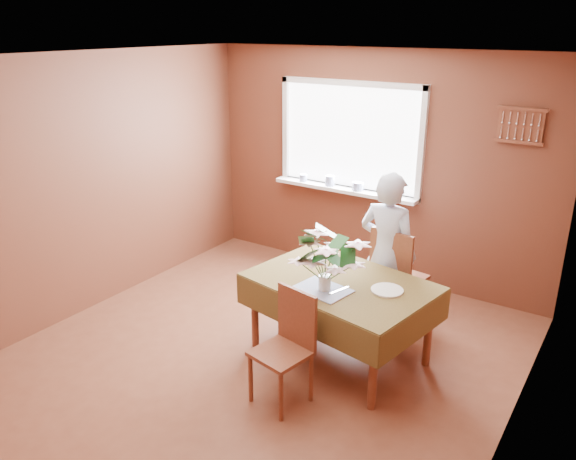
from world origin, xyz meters
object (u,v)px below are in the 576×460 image
Objects in this scene: chair_near at (288,342)px; seated_woman at (387,253)px; flower_bouquet at (325,257)px; dining_table at (340,290)px; chair_far at (395,274)px.

seated_woman is at bearing 94.08° from chair_near.
chair_near is 1.71× the size of flower_bouquet.
flower_bouquet reaches higher than dining_table.
chair_near is 0.72m from flower_bouquet.
seated_woman is 0.94m from flower_bouquet.
chair_far is 0.65× the size of seated_woman.
flower_bouquet is (-0.02, -0.23, 0.37)m from dining_table.
chair_far is at bearing 91.64° from chair_near.
seated_woman reaches higher than chair_far.
chair_far reaches higher than chair_near.
seated_woman reaches higher than dining_table.
chair_far is 1.92× the size of flower_bouquet.
chair_near is 1.43m from seated_woman.
chair_near is (-0.05, -0.72, -0.15)m from dining_table.
chair_near is at bearing 87.31° from chair_far.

